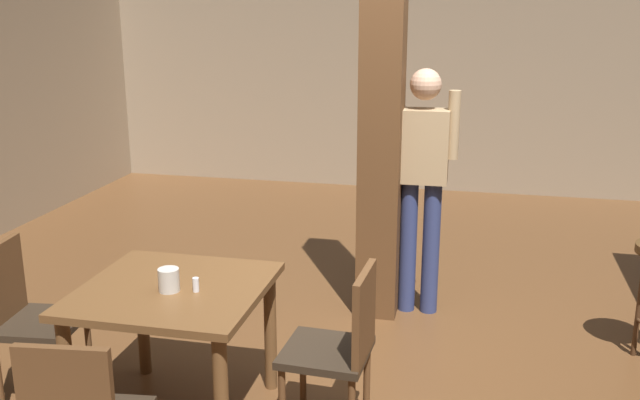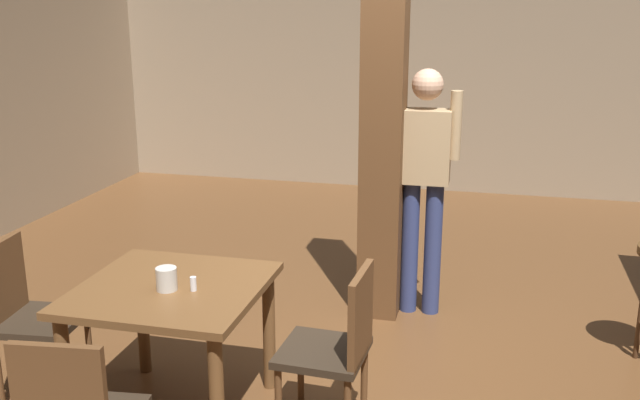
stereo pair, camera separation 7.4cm
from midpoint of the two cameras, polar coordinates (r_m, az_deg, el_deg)
The scene contains 9 objects.
ground_plane at distance 4.39m, azimuth 5.93°, elevation -13.69°, with size 10.80×10.80×0.00m, color brown.
wall_back at distance 8.35m, azimuth 10.63°, elevation 10.18°, with size 8.00×0.10×2.80m, color gray.
pillar at distance 4.79m, azimuth 5.54°, elevation 6.60°, with size 0.28×0.28×2.80m, color brown.
dining_table at distance 3.78m, azimuth -11.18°, elevation -8.49°, with size 0.92×0.92×0.74m.
chair_west at distance 4.25m, azimuth -21.93°, elevation -8.22°, with size 0.46×0.46×0.89m.
chair_east at distance 3.59m, azimuth 2.01°, elevation -11.43°, with size 0.44×0.44×0.89m.
napkin_cup at distance 3.65m, azimuth -11.61°, elevation -6.20°, with size 0.11×0.11×0.12m, color beige.
salt_shaker at distance 3.63m, azimuth -9.52°, elevation -6.63°, with size 0.03×0.03×0.07m, color silver.
standing_person at distance 4.91m, azimuth 8.76°, elevation 2.00°, with size 0.47×0.21×1.72m.
Camera 2 is at (0.52, -3.80, 2.13)m, focal length 40.00 mm.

